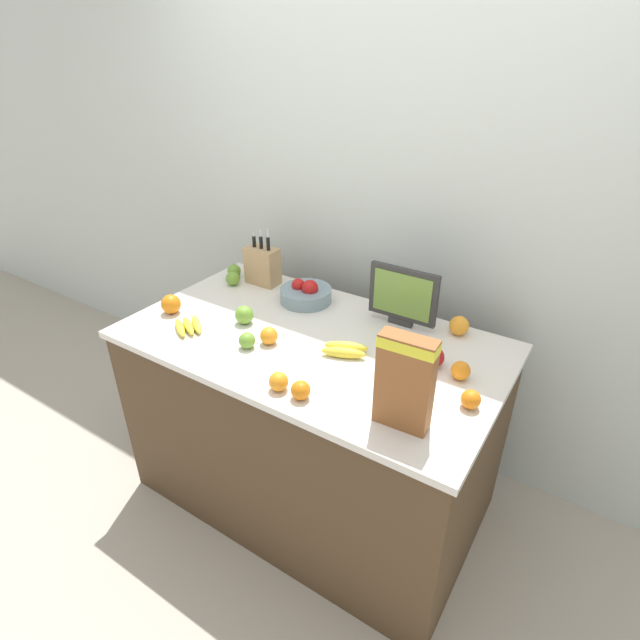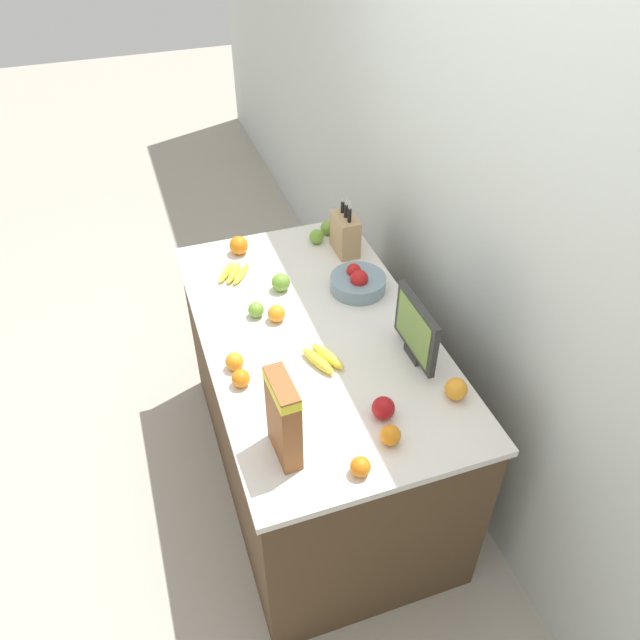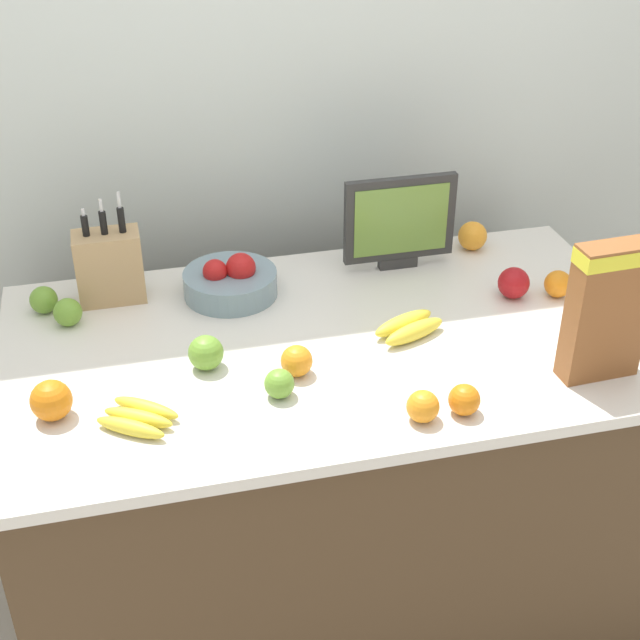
# 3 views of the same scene
# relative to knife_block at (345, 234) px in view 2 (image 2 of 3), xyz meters

# --- Properties ---
(ground_plane) EXTENTS (14.00, 14.00, 0.00)m
(ground_plane) POSITION_rel_knife_block_xyz_m (0.51, -0.32, -1.02)
(ground_plane) COLOR #B2A899
(wall_back) EXTENTS (9.00, 0.06, 2.60)m
(wall_back) POSITION_rel_knife_block_xyz_m (0.51, 0.35, 0.28)
(wall_back) COLOR silver
(wall_back) RESTS_ON ground_plane
(counter) EXTENTS (1.61, 0.91, 0.92)m
(counter) POSITION_rel_knife_block_xyz_m (0.51, -0.32, -0.56)
(counter) COLOR #4C3823
(counter) RESTS_ON ground_plane
(knife_block) EXTENTS (0.17, 0.10, 0.30)m
(knife_block) POSITION_rel_knife_block_xyz_m (0.00, 0.00, 0.00)
(knife_block) COLOR tan
(knife_block) RESTS_ON counter
(small_monitor) EXTENTS (0.31, 0.03, 0.27)m
(small_monitor) POSITION_rel_knife_block_xyz_m (0.78, -0.01, 0.05)
(small_monitor) COLOR #2D2D2D
(small_monitor) RESTS_ON counter
(cereal_box) EXTENTS (0.18, 0.08, 0.33)m
(cereal_box) POSITION_rel_knife_block_xyz_m (1.06, -0.61, 0.08)
(cereal_box) COLOR brown
(cereal_box) RESTS_ON counter
(fruit_bowl) EXTENTS (0.25, 0.25, 0.12)m
(fruit_bowl) POSITION_rel_knife_block_xyz_m (0.30, -0.05, -0.06)
(fruit_bowl) COLOR gray
(fruit_bowl) RESTS_ON counter
(banana_bunch_left) EXTENTS (0.20, 0.15, 0.04)m
(banana_bunch_left) POSITION_rel_knife_block_xyz_m (0.70, -0.35, -0.08)
(banana_bunch_left) COLOR yellow
(banana_bunch_left) RESTS_ON counter
(banana_bunch_right) EXTENTS (0.19, 0.18, 0.03)m
(banana_bunch_right) POSITION_rel_knife_block_xyz_m (0.03, -0.55, -0.08)
(banana_bunch_right) COLOR yellow
(banana_bunch_right) RESTS_ON counter
(apple_rear) EXTENTS (0.08, 0.08, 0.08)m
(apple_rear) POSITION_rel_knife_block_xyz_m (0.20, -0.38, -0.06)
(apple_rear) COLOR #6B9E33
(apple_rear) RESTS_ON counter
(apple_leftmost) EXTENTS (0.07, 0.07, 0.07)m
(apple_leftmost) POSITION_rel_knife_block_xyz_m (-0.17, -0.03, -0.06)
(apple_leftmost) COLOR #6B9E33
(apple_leftmost) RESTS_ON counter
(apple_near_bananas) EXTENTS (0.07, 0.07, 0.07)m
(apple_near_bananas) POSITION_rel_knife_block_xyz_m (0.34, -0.53, -0.06)
(apple_near_bananas) COLOR #6B9E33
(apple_near_bananas) RESTS_ON counter
(apple_front) EXTENTS (0.08, 0.08, 0.08)m
(apple_front) POSITION_rel_knife_block_xyz_m (1.03, -0.24, -0.06)
(apple_front) COLOR #A31419
(apple_front) RESTS_ON counter
(apple_rightmost) EXTENTS (0.07, 0.07, 0.07)m
(apple_rightmost) POSITION_rel_knife_block_xyz_m (-0.11, -0.11, -0.06)
(apple_rightmost) COLOR #6B9E33
(apple_rightmost) RESTS_ON counter
(orange_mid_right) EXTENTS (0.08, 0.08, 0.08)m
(orange_mid_right) POSITION_rel_knife_block_xyz_m (1.03, 0.04, -0.06)
(orange_mid_right) COLOR orange
(orange_mid_right) RESTS_ON counter
(orange_front_left) EXTENTS (0.07, 0.07, 0.07)m
(orange_front_left) POSITION_rel_knife_block_xyz_m (1.23, -0.41, -0.06)
(orange_front_left) COLOR orange
(orange_front_left) RESTS_ON counter
(orange_near_bowl) EXTENTS (0.07, 0.07, 0.07)m
(orange_near_bowl) POSITION_rel_knife_block_xyz_m (0.62, -0.68, -0.06)
(orange_near_bowl) COLOR orange
(orange_near_bowl) RESTS_ON counter
(orange_back_center) EXTENTS (0.07, 0.07, 0.07)m
(orange_back_center) POSITION_rel_knife_block_xyz_m (0.71, -0.68, -0.06)
(orange_back_center) COLOR orange
(orange_back_center) RESTS_ON counter
(orange_by_cereal) EXTENTS (0.07, 0.07, 0.07)m
(orange_by_cereal) POSITION_rel_knife_block_xyz_m (1.14, -0.27, -0.06)
(orange_by_cereal) COLOR orange
(orange_by_cereal) RESTS_ON counter
(orange_front_right) EXTENTS (0.07, 0.07, 0.07)m
(orange_front_right) POSITION_rel_knife_block_xyz_m (0.39, -0.45, -0.06)
(orange_front_right) COLOR orange
(orange_front_right) RESTS_ON counter
(orange_mid_left) EXTENTS (0.09, 0.09, 0.09)m
(orange_mid_left) POSITION_rel_knife_block_xyz_m (-0.15, -0.49, -0.05)
(orange_mid_left) COLOR orange
(orange_mid_left) RESTS_ON counter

